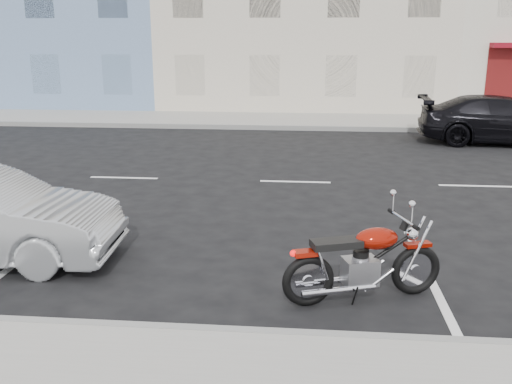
# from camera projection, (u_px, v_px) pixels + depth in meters

# --- Properties ---
(ground) EXTENTS (120.00, 120.00, 0.00)m
(ground) POSITION_uv_depth(u_px,v_px,m) (384.00, 184.00, 12.80)
(ground) COLOR black
(ground) RESTS_ON ground
(sidewalk_far) EXTENTS (80.00, 3.40, 0.15)m
(sidewalk_far) POSITION_uv_depth(u_px,v_px,m) (222.00, 120.00, 21.55)
(sidewalk_far) COLOR gray
(sidewalk_far) RESTS_ON ground
(curb_near) EXTENTS (80.00, 0.12, 0.16)m
(curb_near) POSITION_uv_depth(u_px,v_px,m) (17.00, 325.00, 6.51)
(curb_near) COLOR gray
(curb_near) RESTS_ON ground
(curb_far) EXTENTS (80.00, 0.12, 0.16)m
(curb_far) POSITION_uv_depth(u_px,v_px,m) (214.00, 127.00, 19.92)
(curb_far) COLOR gray
(curb_far) RESTS_ON ground
(motorcycle) EXTENTS (2.06, 0.94, 1.07)m
(motorcycle) POSITION_uv_depth(u_px,v_px,m) (418.00, 259.00, 7.33)
(motorcycle) COLOR black
(motorcycle) RESTS_ON ground
(car_far) EXTENTS (5.07, 2.38, 1.43)m
(car_far) POSITION_uv_depth(u_px,v_px,m) (502.00, 120.00, 17.24)
(car_far) COLOR black
(car_far) RESTS_ON ground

